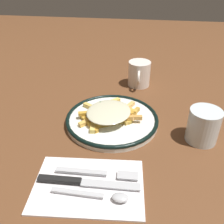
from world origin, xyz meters
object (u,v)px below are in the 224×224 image
Objects in this scene: plate at (112,119)px; fork at (97,173)px; coffee_mug at (139,74)px; spoon at (103,196)px; napkin at (89,185)px; knife at (79,182)px; fries_heap at (110,113)px; water_glass at (203,126)px.

plate is 0.20m from fork.
spoon is at bearing -4.88° from coffee_mug.
napkin is 0.05m from spoon.
coffee_mug is (-0.48, 0.10, 0.03)m from knife.
plate is 1.46× the size of fries_heap.
coffee_mug reaches higher than fries_heap.
napkin is at bearing -3.99° from plate.
fries_heap reaches higher than fork.
coffee_mug reaches higher than spoon.
water_glass is at bearing 79.55° from plate.
fries_heap is at bearing -70.94° from plate.
fork is 0.45m from coffee_mug.
water_glass is at bearing 80.10° from fries_heap.
coffee_mug is (-0.50, 0.04, 0.03)m from spoon.
coffee_mug reaches higher than knife.
fork is at bearing -158.31° from spoon.
fries_heap is 0.84× the size of knife.
spoon is 1.75× the size of water_glass.
knife is (0.03, -0.03, 0.00)m from fork.
spoon is (0.03, 0.03, 0.01)m from napkin.
plate is at bearing 171.38° from knife.
knife is at bearing -7.57° from fries_heap.
spoon is (0.26, 0.02, -0.02)m from fries_heap.
spoon is at bearing 50.52° from napkin.
water_glass is (-0.19, 0.27, 0.03)m from knife.
knife is at bearing -88.24° from napkin.
coffee_mug is at bearing 171.64° from fork.
water_glass is 0.34m from coffee_mug.
water_glass is at bearing 123.76° from fork.
napkin is 2.56× the size of water_glass.
fork is 1.16× the size of spoon.
fries_heap is 0.26m from spoon.
napkin is at bearing 91.76° from knife.
napkin is at bearing -9.30° from coffee_mug.
fork is (0.20, 0.00, -0.02)m from fries_heap.
knife is at bearing -47.12° from fork.
knife is 2.01× the size of coffee_mug.
coffee_mug is at bearing 170.70° from napkin.
fries_heap is 0.24m from water_glass.
fork is 2.03× the size of water_glass.
coffee_mug is at bearing 164.98° from fries_heap.
plate is 0.23m from napkin.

